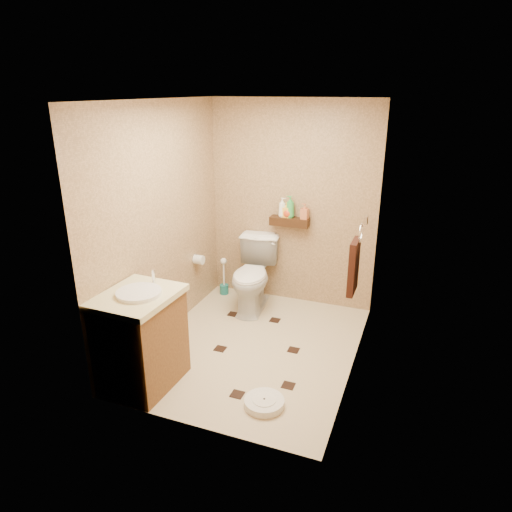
% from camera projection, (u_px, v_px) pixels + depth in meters
% --- Properties ---
extents(ground, '(2.50, 2.50, 0.00)m').
position_uv_depth(ground, '(254.00, 347.00, 4.67)').
color(ground, '#C6B291').
rests_on(ground, ground).
extents(wall_back, '(2.00, 0.04, 2.40)m').
position_uv_depth(wall_back, '(292.00, 205.00, 5.35)').
color(wall_back, tan).
rests_on(wall_back, ground).
extents(wall_front, '(2.00, 0.04, 2.40)m').
position_uv_depth(wall_front, '(188.00, 286.00, 3.16)').
color(wall_front, tan).
rests_on(wall_front, ground).
extents(wall_left, '(0.04, 2.50, 2.40)m').
position_uv_depth(wall_left, '(161.00, 225.00, 4.58)').
color(wall_left, tan).
rests_on(wall_left, ground).
extents(wall_right, '(0.04, 2.50, 2.40)m').
position_uv_depth(wall_right, '(362.00, 248.00, 3.92)').
color(wall_right, tan).
rests_on(wall_right, ground).
extents(ceiling, '(2.00, 2.50, 0.02)m').
position_uv_depth(ceiling, '(253.00, 99.00, 3.83)').
color(ceiling, silver).
rests_on(ceiling, wall_back).
extents(wall_shelf, '(0.46, 0.14, 0.10)m').
position_uv_depth(wall_shelf, '(289.00, 222.00, 5.34)').
color(wall_shelf, '#3A1F0F').
rests_on(wall_shelf, wall_back).
extents(floor_accents, '(1.12, 1.50, 0.01)m').
position_uv_depth(floor_accents, '(257.00, 349.00, 4.63)').
color(floor_accents, black).
rests_on(floor_accents, ground).
extents(toilet, '(0.57, 0.88, 0.84)m').
position_uv_depth(toilet, '(253.00, 275.00, 5.36)').
color(toilet, white).
rests_on(toilet, ground).
extents(vanity, '(0.61, 0.73, 1.01)m').
position_uv_depth(vanity, '(141.00, 338.00, 3.96)').
color(vanity, brown).
rests_on(vanity, ground).
extents(bathroom_scale, '(0.41, 0.41, 0.07)m').
position_uv_depth(bathroom_scale, '(264.00, 402.00, 3.79)').
color(bathroom_scale, white).
rests_on(bathroom_scale, ground).
extents(toilet_brush, '(0.11, 0.11, 0.49)m').
position_uv_depth(toilet_brush, '(224.00, 281.00, 5.82)').
color(toilet_brush, '#1B6E6C').
rests_on(toilet_brush, ground).
extents(towel_ring, '(0.12, 0.30, 0.76)m').
position_uv_depth(towel_ring, '(354.00, 264.00, 4.25)').
color(towel_ring, silver).
rests_on(towel_ring, wall_right).
extents(toilet_paper, '(0.12, 0.11, 0.12)m').
position_uv_depth(toilet_paper, '(199.00, 260.00, 5.34)').
color(toilet_paper, white).
rests_on(toilet_paper, wall_left).
extents(bottle_a, '(0.10, 0.10, 0.23)m').
position_uv_depth(bottle_a, '(282.00, 207.00, 5.31)').
color(bottle_a, white).
rests_on(bottle_a, wall_shelf).
extents(bottle_b, '(0.09, 0.09, 0.18)m').
position_uv_depth(bottle_b, '(287.00, 210.00, 5.30)').
color(bottle_b, yellow).
rests_on(bottle_b, wall_shelf).
extents(bottle_c, '(0.14, 0.14, 0.15)m').
position_uv_depth(bottle_c, '(288.00, 211.00, 5.30)').
color(bottle_c, red).
rests_on(bottle_c, wall_shelf).
extents(bottle_d, '(0.12, 0.12, 0.26)m').
position_uv_depth(bottle_d, '(290.00, 207.00, 5.28)').
color(bottle_d, green).
rests_on(bottle_d, wall_shelf).
extents(bottle_e, '(0.09, 0.09, 0.18)m').
position_uv_depth(bottle_e, '(305.00, 211.00, 5.23)').
color(bottle_e, '#C36A41').
rests_on(bottle_e, wall_shelf).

